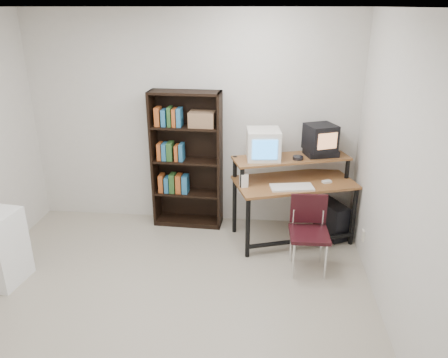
# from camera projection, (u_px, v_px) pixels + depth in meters

# --- Properties ---
(floor) EXTENTS (4.00, 4.00, 0.01)m
(floor) POSITION_uv_depth(u_px,v_px,m) (159.00, 317.00, 3.94)
(floor) COLOR #B1A692
(floor) RESTS_ON ground
(ceiling) EXTENTS (4.00, 4.00, 0.01)m
(ceiling) POSITION_uv_depth(u_px,v_px,m) (138.00, 7.00, 2.98)
(ceiling) COLOR white
(ceiling) RESTS_ON back_wall
(back_wall) EXTENTS (4.00, 0.01, 2.60)m
(back_wall) POSITION_uv_depth(u_px,v_px,m) (192.00, 121.00, 5.31)
(back_wall) COLOR beige
(back_wall) RESTS_ON floor
(right_wall) EXTENTS (0.01, 4.00, 2.60)m
(right_wall) POSITION_uv_depth(u_px,v_px,m) (411.00, 193.00, 3.28)
(right_wall) COLOR beige
(right_wall) RESTS_ON floor
(computer_desk) EXTENTS (1.49, 1.06, 0.98)m
(computer_desk) POSITION_uv_depth(u_px,v_px,m) (293.00, 183.00, 5.04)
(computer_desk) COLOR brown
(computer_desk) RESTS_ON floor
(crt_monitor) EXTENTS (0.40, 0.41, 0.35)m
(crt_monitor) POSITION_uv_depth(u_px,v_px,m) (263.00, 145.00, 4.94)
(crt_monitor) COLOR white
(crt_monitor) RESTS_ON computer_desk
(vcr) EXTENTS (0.42, 0.35, 0.08)m
(vcr) POSITION_uv_depth(u_px,v_px,m) (321.00, 153.00, 5.09)
(vcr) COLOR black
(vcr) RESTS_ON computer_desk
(crt_tv) EXTENTS (0.41, 0.41, 0.30)m
(crt_tv) POSITION_uv_depth(u_px,v_px,m) (320.00, 137.00, 5.02)
(crt_tv) COLOR black
(crt_tv) RESTS_ON vcr
(cd_spindle) EXTENTS (0.13, 0.13, 0.05)m
(cd_spindle) POSITION_uv_depth(u_px,v_px,m) (298.00, 158.00, 4.96)
(cd_spindle) COLOR #26262B
(cd_spindle) RESTS_ON computer_desk
(keyboard) EXTENTS (0.50, 0.29, 0.03)m
(keyboard) POSITION_uv_depth(u_px,v_px,m) (292.00, 188.00, 4.82)
(keyboard) COLOR white
(keyboard) RESTS_ON computer_desk
(mousepad) EXTENTS (0.28, 0.27, 0.01)m
(mousepad) POSITION_uv_depth(u_px,v_px,m) (327.00, 183.00, 4.99)
(mousepad) COLOR black
(mousepad) RESTS_ON computer_desk
(mouse) EXTENTS (0.12, 0.10, 0.03)m
(mouse) POSITION_uv_depth(u_px,v_px,m) (327.00, 182.00, 4.97)
(mouse) COLOR white
(mouse) RESTS_ON mousepad
(desk_speaker) EXTENTS (0.10, 0.10, 0.17)m
(desk_speaker) POSITION_uv_depth(u_px,v_px,m) (244.00, 181.00, 4.83)
(desk_speaker) COLOR white
(desk_speaker) RESTS_ON computer_desk
(pc_tower) EXTENTS (0.39, 0.49, 0.42)m
(pc_tower) POSITION_uv_depth(u_px,v_px,m) (331.00, 219.00, 5.27)
(pc_tower) COLOR black
(pc_tower) RESTS_ON floor
(school_chair) EXTENTS (0.41, 0.41, 0.80)m
(school_chair) POSITION_uv_depth(u_px,v_px,m) (309.00, 226.00, 4.52)
(school_chair) COLOR black
(school_chair) RESTS_ON floor
(bookshelf) EXTENTS (0.86, 0.32, 1.70)m
(bookshelf) POSITION_uv_depth(u_px,v_px,m) (187.00, 158.00, 5.34)
(bookshelf) COLOR black
(bookshelf) RESTS_ON floor
(wall_outlet) EXTENTS (0.02, 0.08, 0.12)m
(wall_outlet) POSITION_uv_depth(u_px,v_px,m) (363.00, 235.00, 4.72)
(wall_outlet) COLOR beige
(wall_outlet) RESTS_ON right_wall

